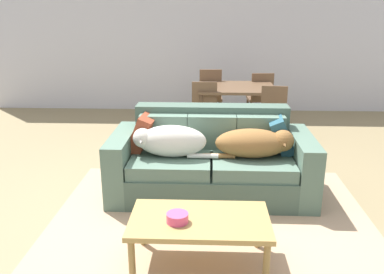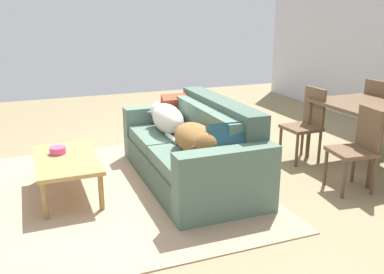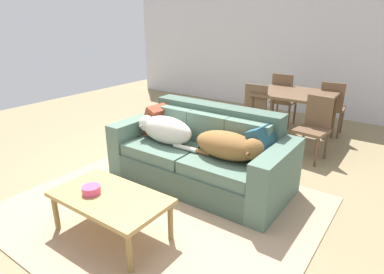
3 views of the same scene
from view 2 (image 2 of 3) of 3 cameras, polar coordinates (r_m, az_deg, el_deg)
name	(u,v)px [view 2 (image 2 of 3)]	position (r m, az deg, el deg)	size (l,w,h in m)	color
ground_plane	(165,173)	(4.89, -3.68, -4.94)	(10.00, 10.00, 0.00)	#8B7954
area_rug	(128,189)	(4.50, -8.74, -7.04)	(3.00, 2.61, 0.01)	tan
couch	(194,151)	(4.59, 0.29, -1.89)	(2.10, 0.99, 0.89)	#455B4E
dog_on_left_cushion	(167,118)	(4.84, -3.49, 2.63)	(0.87, 0.32, 0.33)	silver
dog_on_right_cushion	(197,140)	(4.06, 0.64, -0.37)	(0.92, 0.37, 0.29)	brown
throw_pillow_by_left_arm	(177,110)	(5.19, -2.12, 3.73)	(0.15, 0.39, 0.39)	brown
throw_pillow_by_right_arm	(230,144)	(3.88, 5.16, -0.94)	(0.15, 0.38, 0.38)	#24505E
coffee_table	(67,162)	(4.38, -16.74, -3.28)	(1.06, 0.60, 0.40)	#AE8C4C
bowl_on_coffee_table	(58,150)	(4.50, -17.84, -1.74)	(0.16, 0.16, 0.07)	#EA4C7F
dining_table	(370,110)	(5.31, 23.17, 3.39)	(1.15, 0.98, 0.77)	brown
dining_chair_near_left	(306,121)	(5.36, 15.34, 2.06)	(0.41, 0.41, 0.91)	brown
dining_chair_near_right	(358,146)	(4.62, 21.71, -1.10)	(0.45, 0.45, 0.88)	brown
dining_chair_far_left	(379,113)	(6.00, 24.15, 2.99)	(0.41, 0.41, 0.96)	brown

